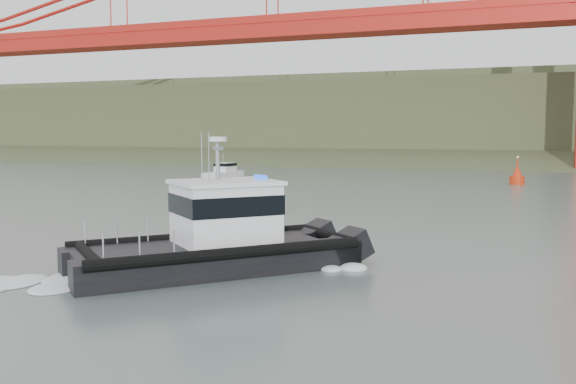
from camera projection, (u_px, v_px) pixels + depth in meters
The scene contains 5 objects.
ground at pixel (262, 261), 27.48m from camera, with size 400.00×400.00×0.00m, color #566661.
headlands at pixel (481, 126), 143.69m from camera, with size 500.00×105.36×27.12m.
patrol_boat at pixel (217, 236), 25.55m from camera, with size 10.70×11.13×5.50m.
motorboat at pixel (224, 174), 72.88m from camera, with size 2.52×6.14×3.29m.
nav_buoy at pixel (517, 176), 68.38m from camera, with size 1.55×1.55×3.23m.
Camera 1 is at (10.66, -24.94, 5.45)m, focal length 40.00 mm.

